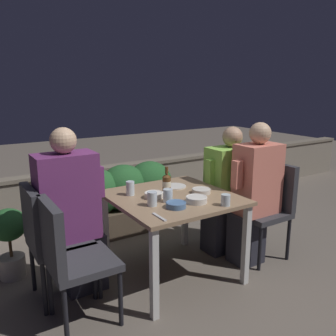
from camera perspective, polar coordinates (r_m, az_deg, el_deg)
name	(u,v)px	position (r m, az deg, el deg)	size (l,w,h in m)	color
ground_plane	(172,274)	(3.19, 0.72, -16.66)	(16.00, 16.00, 0.00)	#665B51
parapet_wall	(101,192)	(4.39, -10.73, -3.81)	(9.00, 0.18, 0.63)	gray
dining_table	(173,206)	(2.93, 0.75, -6.09)	(0.95, 0.96, 0.71)	#937556
planter_hedge	(124,195)	(3.89, -7.14, -4.39)	(1.17, 0.47, 0.76)	brown
chair_left_near	(67,252)	(2.45, -15.82, -12.85)	(0.43, 0.43, 0.89)	#333338
chair_left_far	(47,233)	(2.78, -18.86, -9.80)	(0.43, 0.43, 0.89)	#333338
person_purple_stripe	(72,213)	(2.79, -15.10, -6.97)	(0.50, 0.26, 1.30)	#282833
chair_right_near	(269,201)	(3.44, 15.84, -5.11)	(0.43, 0.43, 0.89)	#333338
person_coral_top	(254,193)	(3.27, 13.63, -3.97)	(0.48, 0.26, 1.28)	#282833
chair_right_far	(243,193)	(3.61, 11.88, -4.02)	(0.43, 0.43, 0.89)	#333338
person_green_blouse	(228,190)	(3.46, 9.55, -3.53)	(0.52, 0.26, 1.21)	#282833
beer_bottle	(167,183)	(2.97, -0.22, -2.40)	(0.07, 0.07, 0.22)	brown
plate_0	(175,186)	(3.16, 1.08, -2.94)	(0.20, 0.20, 0.01)	silver
bowl_0	(201,190)	(2.99, 5.36, -3.61)	(0.16, 0.16, 0.04)	beige
bowl_1	(154,195)	(2.85, -2.29, -4.29)	(0.15, 0.15, 0.05)	silver
bowl_2	(196,199)	(2.75, 4.59, -4.99)	(0.17, 0.17, 0.05)	silver
bowl_3	(176,204)	(2.63, 1.29, -5.86)	(0.15, 0.15, 0.04)	#4C709E
glass_cup_0	(152,199)	(2.66, -2.56, -4.96)	(0.07, 0.07, 0.11)	silver
glass_cup_1	(226,200)	(2.70, 9.23, -5.09)	(0.07, 0.07, 0.09)	silver
glass_cup_2	(168,195)	(2.75, -0.02, -4.42)	(0.08, 0.08, 0.10)	silver
glass_cup_3	(130,188)	(2.93, -6.08, -3.25)	(0.07, 0.07, 0.12)	silver
fork_0	(159,217)	(2.45, -1.42, -7.86)	(0.02, 0.17, 0.01)	silver
potted_plant	(9,236)	(3.27, -24.12, -9.91)	(0.30, 0.30, 0.60)	#B2A899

